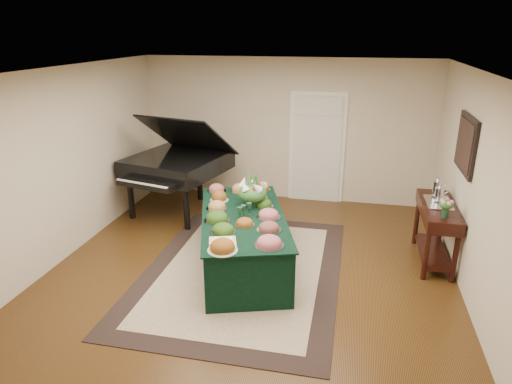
% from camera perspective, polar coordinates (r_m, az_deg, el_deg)
% --- Properties ---
extents(ground, '(6.00, 6.00, 0.00)m').
position_cam_1_polar(ground, '(6.47, -0.57, -9.67)').
color(ground, black).
rests_on(ground, ground).
extents(area_rug, '(2.65, 3.71, 0.01)m').
position_cam_1_polar(area_rug, '(6.44, -1.74, -9.77)').
color(area_rug, black).
rests_on(area_rug, ground).
extents(kitchen_doorway, '(1.05, 0.07, 2.10)m').
position_cam_1_polar(kitchen_doorway, '(8.76, 7.60, 5.33)').
color(kitchen_doorway, white).
rests_on(kitchen_doorway, ground).
extents(buffet_table, '(1.78, 2.59, 0.77)m').
position_cam_1_polar(buffet_table, '(6.40, -1.59, -6.11)').
color(buffet_table, black).
rests_on(buffet_table, ground).
extents(food_platters, '(1.48, 2.47, 0.13)m').
position_cam_1_polar(food_platters, '(6.20, -1.86, -2.58)').
color(food_platters, silver).
rests_on(food_platters, buffet_table).
extents(cutting_board, '(0.40, 0.40, 0.10)m').
position_cam_1_polar(cutting_board, '(5.46, -4.20, -6.01)').
color(cutting_board, tan).
rests_on(cutting_board, buffet_table).
extents(green_goblets, '(0.16, 0.25, 0.18)m').
position_cam_1_polar(green_goblets, '(6.14, -1.49, -2.39)').
color(green_goblets, '#153621').
rests_on(green_goblets, buffet_table).
extents(floral_centerpiece, '(0.43, 0.43, 0.43)m').
position_cam_1_polar(floral_centerpiece, '(6.47, -0.45, 0.31)').
color(floral_centerpiece, '#153621').
rests_on(floral_centerpiece, buffet_table).
extents(grand_piano, '(1.91, 2.05, 1.82)m').
position_cam_1_polar(grand_piano, '(8.24, -9.79, 3.53)').
color(grand_piano, black).
rests_on(grand_piano, ground).
extents(wicker_basket, '(0.42, 0.42, 0.26)m').
position_cam_1_polar(wicker_basket, '(7.63, -5.10, -3.89)').
color(wicker_basket, '#AA7D44').
rests_on(wicker_basket, ground).
extents(mahogany_sideboard, '(0.45, 1.33, 0.87)m').
position_cam_1_polar(mahogany_sideboard, '(6.89, 21.71, -3.02)').
color(mahogany_sideboard, black).
rests_on(mahogany_sideboard, ground).
extents(tea_service, '(0.34, 0.58, 0.30)m').
position_cam_1_polar(tea_service, '(6.95, 21.82, -0.08)').
color(tea_service, silver).
rests_on(tea_service, mahogany_sideboard).
extents(pink_bouquet, '(0.20, 0.20, 0.26)m').
position_cam_1_polar(pink_bouquet, '(6.35, 22.71, -1.52)').
color(pink_bouquet, '#153621').
rests_on(pink_bouquet, mahogany_sideboard).
extents(wall_painting, '(0.05, 0.95, 0.75)m').
position_cam_1_polar(wall_painting, '(6.63, 24.76, 5.47)').
color(wall_painting, black).
rests_on(wall_painting, ground).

